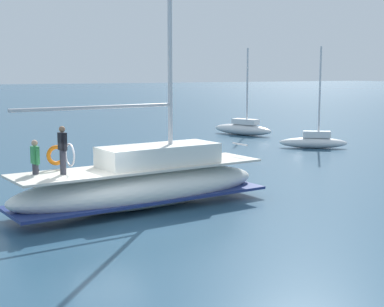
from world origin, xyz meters
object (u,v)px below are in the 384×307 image
Objects in this scene: moored_catamaran at (243,128)px; mooring_buoy at (39,184)px; moored_cutter_right at (314,141)px; main_sailboat at (144,182)px.

mooring_buoy is (12.85, -18.29, -0.37)m from moored_catamaran.
moored_catamaran is 8.41m from moored_cutter_right.
moored_catamaran is at bearing 138.76° from main_sailboat.
moored_catamaran is at bearing 125.10° from mooring_buoy.
moored_cutter_right is at bearing -1.30° from moored_catamaran.
mooring_buoy is at bearing -154.87° from main_sailboat.
moored_catamaran is at bearing 178.70° from moored_cutter_right.
main_sailboat is at bearing -41.24° from moored_catamaran.
main_sailboat reaches higher than moored_catamaran.
main_sailboat is 1.94× the size of moored_catamaran.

